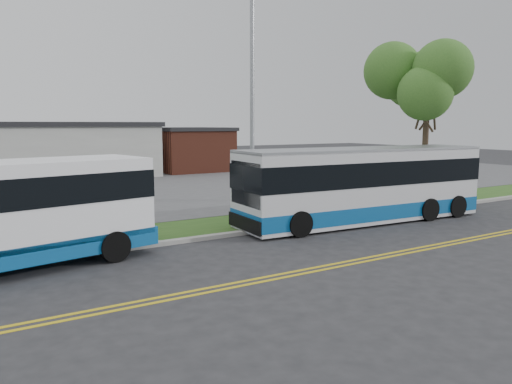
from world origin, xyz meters
TOP-DOWN VIEW (x-y plane):
  - ground at (0.00, 0.00)m, footprint 140.00×140.00m
  - lane_line_north at (0.00, -3.85)m, footprint 70.00×0.12m
  - lane_line_south at (0.00, -4.15)m, footprint 70.00×0.12m
  - curb at (0.00, 1.10)m, footprint 80.00×0.30m
  - verge at (0.00, 2.90)m, footprint 80.00×3.30m
  - parking_lot at (0.00, 17.00)m, footprint 80.00×25.00m
  - brick_wing at (10.50, 26.00)m, footprint 6.30×7.30m
  - tree_east at (14.00, 3.00)m, footprint 5.20×5.20m
  - streetlight_near at (3.00, 2.73)m, footprint 0.35×1.53m
  - shuttle_bus at (-5.83, 0.75)m, footprint 8.48×4.05m
  - transit_bus at (7.22, 0.60)m, footprint 11.60×3.32m
  - pedestrian at (-4.37, 1.90)m, footprint 0.67×0.47m
  - parked_car_a at (-4.69, 10.55)m, footprint 1.78×4.92m
  - grocery_bag_left at (-4.67, 1.65)m, footprint 0.32×0.32m
  - grocery_bag_right at (-4.07, 2.15)m, footprint 0.32×0.32m

SIDE VIEW (x-z plane):
  - ground at x=0.00m, z-range 0.00..0.00m
  - lane_line_north at x=0.00m, z-range 0.00..0.01m
  - lane_line_south at x=0.00m, z-range 0.00..0.01m
  - verge at x=0.00m, z-range 0.00..0.10m
  - parking_lot at x=0.00m, z-range 0.00..0.10m
  - curb at x=0.00m, z-range 0.00..0.15m
  - grocery_bag_left at x=-4.67m, z-range 0.10..0.42m
  - grocery_bag_right at x=-4.07m, z-range 0.10..0.42m
  - parked_car_a at x=-4.69m, z-range 0.10..1.71m
  - pedestrian at x=-4.37m, z-range 0.10..1.85m
  - transit_bus at x=7.22m, z-range 0.02..3.20m
  - shuttle_bus at x=-5.83m, z-range 0.11..3.24m
  - brick_wing at x=10.50m, z-range 0.01..3.91m
  - streetlight_near at x=3.00m, z-range 0.48..9.98m
  - tree_east at x=14.00m, z-range 2.04..10.37m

